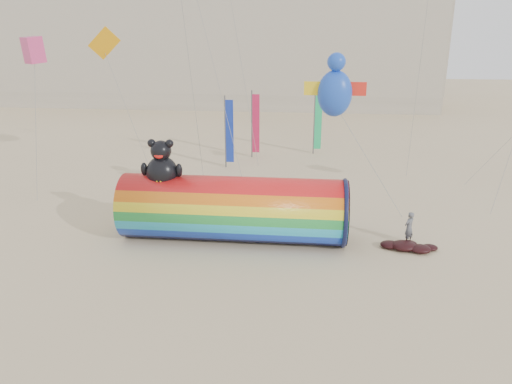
# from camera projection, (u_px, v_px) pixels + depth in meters

# --- Properties ---
(ground) EXTENTS (160.00, 160.00, 0.00)m
(ground) POSITION_uv_depth(u_px,v_px,m) (242.00, 251.00, 22.94)
(ground) COLOR #CCB58C
(ground) RESTS_ON ground
(hotel_building) EXTENTS (60.40, 15.40, 20.60)m
(hotel_building) POSITION_uv_depth(u_px,v_px,m) (197.00, 21.00, 64.16)
(hotel_building) COLOR #B7AD99
(hotel_building) RESTS_ON ground
(windsock_assembly) EXTENTS (10.71, 3.26, 4.94)m
(windsock_assembly) POSITION_uv_depth(u_px,v_px,m) (233.00, 207.00, 23.79)
(windsock_assembly) COLOR red
(windsock_assembly) RESTS_ON ground
(kite_handler) EXTENTS (0.67, 0.67, 1.56)m
(kite_handler) POSITION_uv_depth(u_px,v_px,m) (409.00, 228.00, 23.59)
(kite_handler) COLOR #595B61
(kite_handler) RESTS_ON ground
(fabric_bundle) EXTENTS (2.62, 1.35, 0.41)m
(fabric_bundle) POSITION_uv_depth(u_px,v_px,m) (408.00, 246.00, 23.07)
(fabric_bundle) COLOR #32090A
(fabric_bundle) RESTS_ON ground
(festival_banners) EXTENTS (6.98, 4.84, 5.20)m
(festival_banners) POSITION_uv_depth(u_px,v_px,m) (268.00, 125.00, 37.81)
(festival_banners) COLOR #59595E
(festival_banners) RESTS_ON ground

